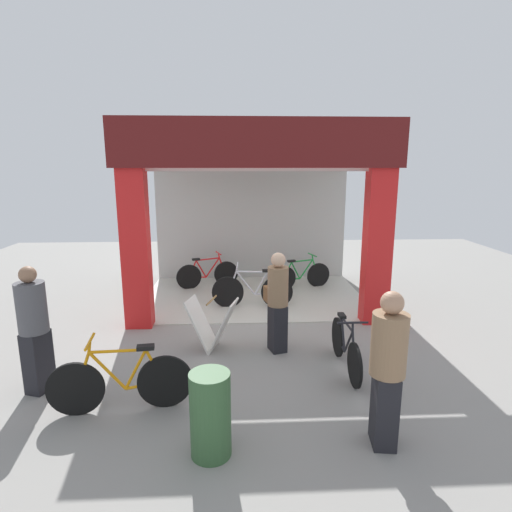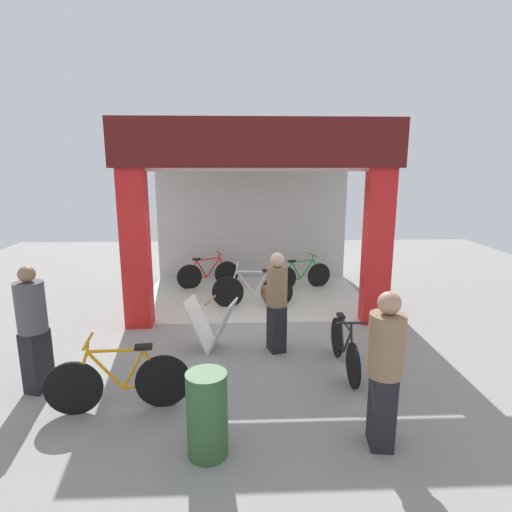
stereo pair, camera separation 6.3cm
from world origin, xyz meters
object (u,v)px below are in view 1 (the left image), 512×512
Objects in this scene: bicycle_inside_1 at (253,290)px; bicycle_parked_0 at (346,348)px; pedestrian_0 at (277,301)px; trash_bin at (210,415)px; bicycle_inside_2 at (208,274)px; bicycle_parked_1 at (121,382)px; sandwich_board_sign at (212,325)px; pedestrian_1 at (387,367)px; pedestrian_2 at (34,327)px; bicycle_inside_0 at (301,275)px.

bicycle_parked_0 is at bearing -65.97° from bicycle_inside_1.
trash_bin is (-0.94, -2.50, -0.39)m from pedestrian_0.
bicycle_inside_2 is 0.86× the size of bicycle_parked_1.
bicycle_inside_1 is 2.17m from sandwich_board_sign.
bicycle_parked_0 is 0.91× the size of pedestrian_1.
sandwich_board_sign is at bearing 158.39° from bicycle_parked_0.
bicycle_inside_2 is 0.87× the size of pedestrian_2.
pedestrian_0 reaches higher than sandwich_board_sign.
bicycle_inside_1 is 1.86× the size of trash_bin.
pedestrian_0 is (1.06, -0.08, 0.42)m from sandwich_board_sign.
bicycle_inside_1 is 4.65m from trash_bin.
bicycle_inside_2 is at bearing 110.72° from pedestrian_1.
pedestrian_2 is (-3.00, -3.22, 0.53)m from bicycle_inside_1.
bicycle_parked_1 is (-3.01, -5.08, 0.04)m from bicycle_inside_0.
pedestrian_0 is at bearing -81.57° from bicycle_inside_1.
bicycle_parked_0 is at bearing -21.61° from sandwich_board_sign.
sandwich_board_sign is (-0.75, -2.04, 0.05)m from bicycle_inside_1.
pedestrian_1 is 1.92m from trash_bin.
bicycle_inside_1 is 4.43m from pedestrian_2.
bicycle_inside_1 is 3.10m from bicycle_parked_0.
pedestrian_1 reaches higher than sandwich_board_sign.
bicycle_inside_2 is 4.97m from bicycle_parked_0.
bicycle_parked_1 reaches higher than sandwich_board_sign.
bicycle_inside_1 is 1.09× the size of bicycle_parked_0.
bicycle_inside_1 is 1.05× the size of pedestrian_0.
trash_bin is at bearing -107.54° from bicycle_inside_0.
bicycle_inside_0 is 5.87m from pedestrian_1.
bicycle_parked_1 is at bearing 165.73° from pedestrian_1.
bicycle_inside_2 is at bearing 110.50° from pedestrian_0.
pedestrian_2 is (-4.24, 1.30, -0.01)m from pedestrian_1.
bicycle_inside_1 is at bearing 82.30° from trash_bin.
bicycle_inside_0 is 0.85× the size of bicycle_parked_1.
sandwich_board_sign is 2.59m from pedestrian_2.
pedestrian_1 is 4.44m from pedestrian_2.
bicycle_inside_2 is 0.95× the size of bicycle_parked_0.
pedestrian_2 is at bearing -133.15° from bicycle_inside_0.
bicycle_inside_1 is at bearing 69.83° from sandwich_board_sign.
bicycle_parked_0 reaches higher than bicycle_inside_2.
pedestrian_2 is at bearing 156.50° from bicycle_parked_1.
pedestrian_1 is 1.01× the size of pedestrian_2.
pedestrian_0 is at bearing -69.50° from bicycle_inside_2.
trash_bin is at bearing -97.70° from bicycle_inside_1.
trash_bin is at bearing -36.77° from bicycle_parked_1.
pedestrian_2 is at bearing 149.69° from trash_bin.
trash_bin reaches higher than sandwich_board_sign.
trash_bin is at bearing -85.95° from bicycle_inside_2.
bicycle_inside_2 is at bearing 117.88° from bicycle_parked_0.
bicycle_inside_0 is at bearing 46.85° from pedestrian_2.
bicycle_inside_2 and sandwich_board_sign have the same top height.
pedestrian_0 is at bearing 18.46° from pedestrian_2.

